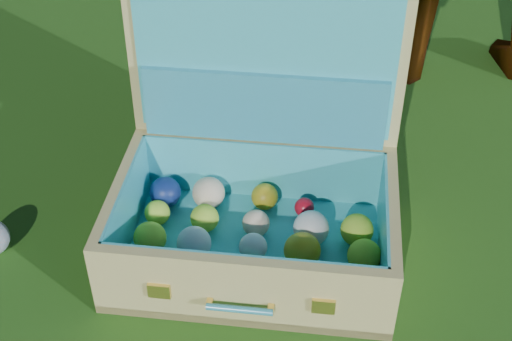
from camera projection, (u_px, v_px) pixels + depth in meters
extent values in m
plane|color=#215114|center=(309.00, 219.00, 1.67)|extent=(60.00, 60.00, 0.00)
cube|color=tan|center=(253.00, 252.00, 1.57)|extent=(0.61, 0.43, 0.02)
cube|color=tan|center=(241.00, 293.00, 1.37)|extent=(0.60, 0.05, 0.18)
cube|color=tan|center=(263.00, 172.00, 1.66)|extent=(0.60, 0.05, 0.18)
cube|color=tan|center=(122.00, 215.00, 1.54)|extent=(0.04, 0.35, 0.18)
cube|color=tan|center=(389.00, 238.00, 1.49)|extent=(0.04, 0.35, 0.18)
cube|color=teal|center=(253.00, 248.00, 1.56)|extent=(0.57, 0.38, 0.01)
cube|color=teal|center=(242.00, 284.00, 1.38)|extent=(0.55, 0.03, 0.16)
cube|color=teal|center=(263.00, 172.00, 1.64)|extent=(0.55, 0.03, 0.16)
cube|color=teal|center=(128.00, 212.00, 1.54)|extent=(0.02, 0.35, 0.16)
cube|color=teal|center=(383.00, 233.00, 1.48)|extent=(0.02, 0.35, 0.16)
cube|color=tan|center=(266.00, 56.00, 1.51)|extent=(0.60, 0.08, 0.40)
cube|color=teal|center=(265.00, 61.00, 1.49)|extent=(0.55, 0.04, 0.35)
cube|color=teal|center=(264.00, 108.00, 1.55)|extent=(0.53, 0.05, 0.17)
cube|color=#F2C659|center=(159.00, 291.00, 1.38)|extent=(0.04, 0.01, 0.03)
cube|color=#F2C659|center=(323.00, 306.00, 1.35)|extent=(0.04, 0.01, 0.03)
cylinder|color=teal|center=(239.00, 309.00, 1.36)|extent=(0.13, 0.02, 0.01)
cube|color=#F2C659|center=(209.00, 303.00, 1.37)|extent=(0.01, 0.02, 0.01)
cube|color=#F2C659|center=(271.00, 309.00, 1.36)|extent=(0.01, 0.02, 0.01)
sphere|color=#F85014|center=(138.00, 274.00, 1.45)|extent=(0.06, 0.06, 0.06)
sphere|color=navy|center=(190.00, 272.00, 1.46)|extent=(0.06, 0.06, 0.06)
sphere|color=#AFD634|center=(246.00, 281.00, 1.43)|extent=(0.07, 0.07, 0.07)
sphere|color=#B60E1F|center=(303.00, 288.00, 1.43)|extent=(0.04, 0.04, 0.04)
sphere|color=#F85014|center=(364.00, 289.00, 1.42)|extent=(0.07, 0.07, 0.07)
sphere|color=#AFD634|center=(150.00, 238.00, 1.53)|extent=(0.07, 0.07, 0.07)
sphere|color=silver|center=(194.00, 243.00, 1.51)|extent=(0.07, 0.07, 0.07)
sphere|color=silver|center=(253.00, 247.00, 1.51)|extent=(0.06, 0.06, 0.06)
sphere|color=#AA9016|center=(302.00, 251.00, 1.49)|extent=(0.08, 0.08, 0.08)
sphere|color=#AFD634|center=(364.00, 256.00, 1.49)|extent=(0.07, 0.07, 0.07)
sphere|color=#AFD634|center=(157.00, 213.00, 1.60)|extent=(0.06, 0.06, 0.06)
sphere|color=#AFD634|center=(205.00, 218.00, 1.58)|extent=(0.06, 0.06, 0.06)
sphere|color=beige|center=(256.00, 223.00, 1.57)|extent=(0.06, 0.06, 0.06)
sphere|color=silver|center=(311.00, 228.00, 1.54)|extent=(0.08, 0.08, 0.08)
sphere|color=#AFD634|center=(357.00, 230.00, 1.55)|extent=(0.07, 0.07, 0.07)
sphere|color=navy|center=(165.00, 192.00, 1.64)|extent=(0.07, 0.07, 0.07)
sphere|color=beige|center=(209.00, 193.00, 1.64)|extent=(0.08, 0.08, 0.08)
sphere|color=#AA9016|center=(265.00, 196.00, 1.64)|extent=(0.06, 0.06, 0.06)
sphere|color=#B60E1F|center=(304.00, 207.00, 1.62)|extent=(0.05, 0.05, 0.05)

